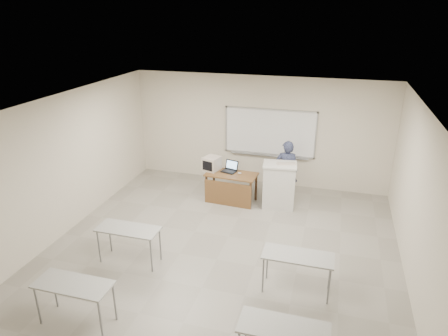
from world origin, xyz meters
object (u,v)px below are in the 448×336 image
(keyboard, at_px, (287,164))
(mouse, at_px, (240,173))
(crt_monitor, at_px, (212,164))
(instructor_desk, at_px, (230,184))
(whiteboard, at_px, (270,133))
(laptop, at_px, (229,169))
(podium, at_px, (279,185))
(presenter, at_px, (286,170))

(keyboard, bearing_deg, mouse, 162.59)
(crt_monitor, bearing_deg, keyboard, 13.59)
(mouse, bearing_deg, keyboard, 22.03)
(instructor_desk, xyz_separation_m, mouse, (0.20, 0.16, 0.25))
(instructor_desk, xyz_separation_m, crt_monitor, (-0.55, 0.23, 0.40))
(instructor_desk, distance_m, mouse, 0.36)
(mouse, height_order, keyboard, keyboard)
(whiteboard, distance_m, laptop, 1.60)
(crt_monitor, distance_m, mouse, 0.77)
(podium, xyz_separation_m, crt_monitor, (-1.75, 0.09, 0.35))
(whiteboard, xyz_separation_m, laptop, (-0.80, -1.21, -0.67))
(whiteboard, height_order, keyboard, whiteboard)
(crt_monitor, bearing_deg, instructor_desk, -7.46)
(laptop, bearing_deg, mouse, -4.34)
(whiteboard, distance_m, podium, 1.69)
(podium, relative_size, mouse, 11.33)
(crt_monitor, height_order, laptop, crt_monitor)
(podium, distance_m, presenter, 0.53)
(presenter, bearing_deg, instructor_desk, 20.27)
(instructor_desk, height_order, podium, podium)
(crt_monitor, bearing_deg, podium, 12.59)
(instructor_desk, height_order, keyboard, keyboard)
(instructor_desk, relative_size, mouse, 12.76)
(whiteboard, xyz_separation_m, podium, (0.50, -1.34, -0.91))
(whiteboard, xyz_separation_m, crt_monitor, (-1.25, -1.24, -0.56))
(instructor_desk, bearing_deg, whiteboard, 68.36)
(podium, distance_m, mouse, 1.02)
(whiteboard, distance_m, mouse, 1.58)
(laptop, bearing_deg, presenter, 29.28)
(whiteboard, relative_size, instructor_desk, 1.94)
(mouse, relative_size, keyboard, 0.21)
(instructor_desk, relative_size, crt_monitor, 3.00)
(laptop, relative_size, mouse, 3.54)
(whiteboard, distance_m, instructor_desk, 1.90)
(whiteboard, bearing_deg, crt_monitor, -135.17)
(whiteboard, distance_m, presenter, 1.26)
(crt_monitor, relative_size, mouse, 4.26)
(laptop, bearing_deg, crt_monitor, -160.54)
(presenter, bearing_deg, whiteboard, -59.79)
(presenter, bearing_deg, crt_monitor, 6.66)
(instructor_desk, distance_m, crt_monitor, 0.72)
(podium, bearing_deg, laptop, 167.88)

